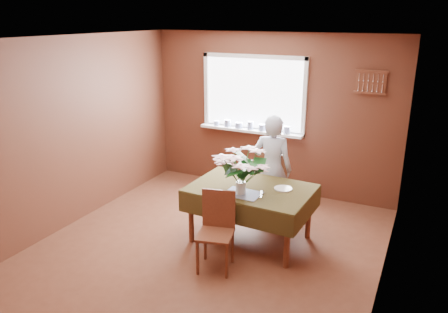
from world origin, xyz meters
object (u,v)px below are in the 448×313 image
at_px(dining_table, 251,194).
at_px(chair_far, 275,181).
at_px(flower_bouquet, 241,167).
at_px(chair_near, 217,226).
at_px(seated_woman, 272,169).

distance_m(dining_table, chair_far, 0.82).
bearing_deg(flower_bouquet, chair_far, 86.98).
distance_m(dining_table, chair_near, 0.73).
xyz_separation_m(chair_far, flower_bouquet, (-0.06, -1.06, 0.54)).
xyz_separation_m(dining_table, chair_far, (0.03, 0.81, -0.11)).
relative_size(chair_far, seated_woman, 0.64).
bearing_deg(flower_bouquet, chair_near, -100.29).
bearing_deg(seated_woman, chair_far, -93.80).
xyz_separation_m(dining_table, chair_near, (-0.11, -0.71, -0.14)).
bearing_deg(chair_near, seated_woman, 70.87).
bearing_deg(dining_table, chair_far, 90.42).
xyz_separation_m(dining_table, flower_bouquet, (-0.03, -0.25, 0.43)).
bearing_deg(chair_far, dining_table, 87.31).
distance_m(dining_table, seated_woman, 0.69).
bearing_deg(seated_woman, chair_near, 80.12).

